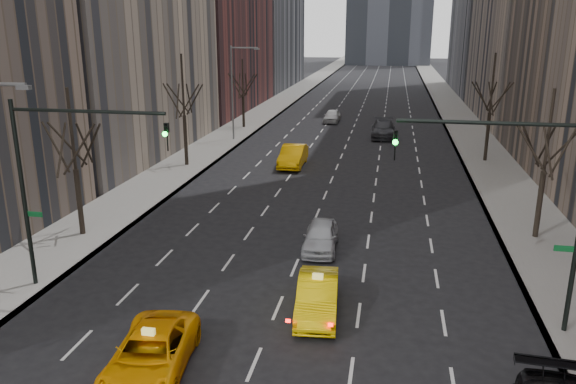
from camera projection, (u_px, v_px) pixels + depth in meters
The scene contains 16 objects.
sidewalk_left at pixel (275, 106), 79.45m from camera, with size 4.50×320.00×0.15m, color slate.
sidewalk_right at pixel (453, 110), 75.17m from camera, with size 4.50×320.00×0.15m, color slate.
tree_lw_b at pixel (76, 169), 29.35m from camera, with size 3.36×3.50×7.82m.
tree_lw_c at pixel (184, 117), 44.34m from camera, with size 3.36×3.50×8.74m.
tree_lw_d at pixel (243, 96), 61.45m from camera, with size 3.36×3.50×7.36m.
tree_rw_b at pixel (544, 172), 28.93m from camera, with size 3.36×3.50×7.82m.
tree_rw_c at pixel (490, 114), 45.81m from camera, with size 3.36×3.50×8.74m.
traffic_mast_left at pixel (57, 166), 22.68m from camera, with size 6.69×0.39×8.00m.
traffic_mast_right at pixel (533, 189), 19.50m from camera, with size 6.69×0.39×8.00m.
streetlight_far at pixel (236, 83), 54.06m from camera, with size 2.83×0.22×9.00m.
taxi_suv at pixel (151, 355), 18.16m from camera, with size 2.37×5.14×1.43m, color #FEA605.
taxi_sedan at pixel (317, 296), 22.04m from camera, with size 1.56×4.48×1.48m, color yellow.
silver_sedan_ahead at pixel (321, 236), 28.40m from camera, with size 1.67×4.14×1.41m, color #AFB1B7.
far_taxi at pixel (293, 156), 45.28m from camera, with size 1.79×5.15×1.70m, color #E59D04.
far_suv_grey at pixel (383, 129), 57.16m from camera, with size 2.39×5.87×1.70m, color #2D2D32.
far_car_white at pixel (332, 116), 66.13m from camera, with size 1.73×4.29×1.46m, color silver.
Camera 1 is at (4.12, -7.97, 10.94)m, focal length 35.00 mm.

